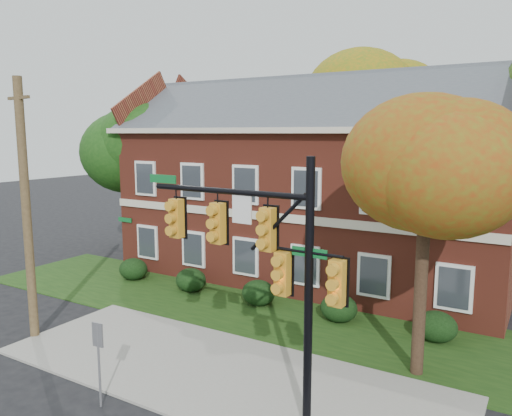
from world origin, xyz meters
The scene contains 15 objects.
ground centered at (0.00, 0.00, 0.00)m, with size 120.00×120.00×0.00m, color black.
sidewalk centered at (0.00, 1.00, 0.04)m, with size 14.00×5.00×0.08m, color gray.
grass_strip centered at (0.00, 6.00, 0.02)m, with size 30.00×6.00×0.04m, color #193811.
apartment_building centered at (-2.00, 11.95, 4.99)m, with size 18.80×8.80×9.74m.
hedge_far_left centered at (-9.00, 6.70, 0.53)m, with size 1.40×1.26×1.05m, color black.
hedge_left centered at (-5.50, 6.70, 0.53)m, with size 1.40×1.26×1.05m, color black.
hedge_center centered at (-2.00, 6.70, 0.53)m, with size 1.40×1.26×1.05m, color black.
hedge_right centered at (1.50, 6.70, 0.53)m, with size 1.40×1.26×1.05m, color black.
hedge_far_right centered at (5.00, 6.70, 0.53)m, with size 1.40×1.26×1.05m, color black.
tree_near_right centered at (5.22, 3.87, 6.67)m, with size 4.50×4.25×8.58m.
tree_left_rear centered at (-11.73, 10.84, 6.68)m, with size 5.40×5.10×8.88m.
tree_far_rear centered at (-0.66, 19.79, 8.84)m, with size 6.84×6.46×11.52m.
traffic_signal centered at (2.22, -0.08, 4.04)m, with size 5.83×0.55×6.50m.
utility_pole centered at (-7.00, -0.07, 4.48)m, with size 1.37×0.34×8.82m.
sign_post centered at (-1.59, -2.00, 1.54)m, with size 0.33×0.07×2.27m.
Camera 1 is at (8.02, -10.23, 7.01)m, focal length 35.00 mm.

